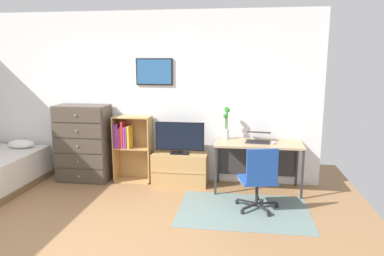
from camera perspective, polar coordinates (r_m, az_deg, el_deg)
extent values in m
plane|color=#936B44|center=(4.15, -20.36, -17.77)|extent=(7.20, 7.20, 0.00)
cube|color=white|center=(5.93, -10.08, 4.90)|extent=(6.12, 0.06, 2.70)
cube|color=black|center=(5.74, -6.03, 8.91)|extent=(0.59, 0.02, 0.42)
cube|color=#285B93|center=(5.72, -6.05, 8.91)|extent=(0.55, 0.01, 0.38)
cube|color=slate|center=(4.85, 8.22, -12.88)|extent=(1.70, 1.20, 0.01)
ellipsoid|color=white|center=(6.53, -25.59, -2.33)|extent=(0.44, 0.28, 0.14)
cube|color=#4C4238|center=(6.05, -16.88, -2.31)|extent=(0.84, 0.42, 1.24)
cube|color=#493F35|center=(5.99, -17.49, -7.34)|extent=(0.80, 0.01, 0.22)
sphere|color=#A59E8C|center=(5.98, -17.56, -7.38)|extent=(0.03, 0.03, 0.03)
cube|color=#493F35|center=(5.92, -17.62, -5.08)|extent=(0.80, 0.01, 0.22)
sphere|color=#A59E8C|center=(5.91, -17.69, -5.12)|extent=(0.03, 0.03, 0.03)
cube|color=#493F35|center=(5.86, -17.76, -2.78)|extent=(0.80, 0.01, 0.22)
sphere|color=#A59E8C|center=(5.85, -17.83, -2.81)|extent=(0.03, 0.03, 0.03)
cube|color=#493F35|center=(5.81, -17.90, -0.43)|extent=(0.80, 0.01, 0.22)
sphere|color=#A59E8C|center=(5.80, -17.96, -0.46)|extent=(0.03, 0.03, 0.03)
cube|color=#493F35|center=(5.77, -18.03, 1.95)|extent=(0.80, 0.01, 0.22)
sphere|color=#A59E8C|center=(5.76, -18.10, 1.93)|extent=(0.03, 0.03, 0.03)
cube|color=tan|center=(5.93, -12.05, -3.20)|extent=(0.02, 0.30, 1.06)
cube|color=tan|center=(5.76, -6.65, -3.45)|extent=(0.02, 0.30, 1.06)
cube|color=tan|center=(5.99, -9.24, -8.19)|extent=(0.59, 0.30, 0.02)
cube|color=tan|center=(5.84, -9.40, -3.12)|extent=(0.56, 0.30, 0.02)
cube|color=tan|center=(5.74, -9.55, 1.75)|extent=(0.56, 0.30, 0.02)
cube|color=tan|center=(5.98, -8.97, -2.99)|extent=(0.59, 0.01, 1.06)
cube|color=#8C388C|center=(5.83, -12.04, -1.20)|extent=(0.02, 0.18, 0.39)
cube|color=#8C388C|center=(5.81, -11.71, -1.23)|extent=(0.03, 0.18, 0.38)
cube|color=#8C388C|center=(5.81, -11.42, -1.55)|extent=(0.02, 0.17, 0.32)
cube|color=red|center=(5.80, -11.19, -1.45)|extent=(0.02, 0.18, 0.34)
cube|color=red|center=(5.80, -10.89, -1.01)|extent=(0.03, 0.21, 0.43)
cube|color=#8C388C|center=(5.80, -10.50, -1.39)|extent=(0.03, 0.23, 0.35)
cube|color=#8C388C|center=(5.79, -10.23, -1.41)|extent=(0.02, 0.21, 0.35)
cube|color=gold|center=(5.77, -9.89, -1.38)|extent=(0.03, 0.21, 0.36)
cube|color=tan|center=(5.69, -1.91, -6.50)|extent=(0.86, 0.40, 0.50)
cube|color=tan|center=(5.50, -2.28, -7.13)|extent=(0.86, 0.01, 0.02)
cube|color=black|center=(5.60, -1.96, -4.01)|extent=(0.28, 0.16, 0.02)
cube|color=black|center=(5.59, -1.96, -3.66)|extent=(0.06, 0.04, 0.05)
cube|color=black|center=(5.54, -1.98, -1.33)|extent=(0.76, 0.02, 0.45)
cube|color=black|center=(5.52, -2.00, -1.35)|extent=(0.73, 0.01, 0.42)
cube|color=tan|center=(5.39, 10.55, -2.44)|extent=(1.28, 0.61, 0.03)
cube|color=#2D2D30|center=(5.23, 3.79, -6.88)|extent=(0.03, 0.03, 0.71)
cube|color=#2D2D30|center=(5.29, 17.20, -7.15)|extent=(0.03, 0.03, 0.71)
cube|color=#2D2D30|center=(5.75, 4.20, -5.25)|extent=(0.03, 0.03, 0.71)
cube|color=#2D2D30|center=(5.81, 16.37, -5.52)|extent=(0.03, 0.03, 0.71)
cube|color=#2D2D30|center=(5.76, 10.32, -5.02)|extent=(1.22, 0.02, 0.50)
cylinder|color=#232326|center=(5.02, 13.37, -11.95)|extent=(0.05, 0.05, 0.05)
cube|color=#232326|center=(4.96, 11.82, -11.65)|extent=(0.28, 0.09, 0.02)
cylinder|color=#232326|center=(5.20, 10.37, -11.01)|extent=(0.05, 0.05, 0.05)
cube|color=#232326|center=(5.06, 10.31, -11.17)|extent=(0.05, 0.28, 0.02)
cylinder|color=#232326|center=(5.04, 7.18, -11.65)|extent=(0.05, 0.05, 0.05)
cube|color=#232326|center=(4.97, 8.69, -11.50)|extent=(0.27, 0.14, 0.02)
cylinder|color=#232326|center=(4.74, 8.03, -13.14)|extent=(0.05, 0.05, 0.05)
cube|color=#232326|center=(4.82, 9.16, -12.23)|extent=(0.21, 0.23, 0.02)
cylinder|color=#232326|center=(4.73, 12.11, -13.35)|extent=(0.05, 0.05, 0.05)
cube|color=#232326|center=(4.82, 11.16, -12.32)|extent=(0.17, 0.26, 0.02)
cylinder|color=#232326|center=(4.87, 10.29, -9.97)|extent=(0.04, 0.04, 0.30)
cube|color=#1E479E|center=(4.81, 10.36, -8.13)|extent=(0.53, 0.53, 0.03)
cube|color=#1E479E|center=(4.55, 11.13, -6.07)|extent=(0.39, 0.12, 0.45)
cube|color=#333338|center=(5.39, 10.45, -2.20)|extent=(0.38, 0.28, 0.01)
cube|color=black|center=(5.38, 10.45, -2.13)|extent=(0.35, 0.25, 0.00)
cube|color=#333338|center=(5.51, 10.61, -0.69)|extent=(0.38, 0.26, 0.07)
cube|color=#234C5B|center=(5.51, 10.61, -0.68)|extent=(0.35, 0.24, 0.06)
ellipsoid|color=silver|center=(5.36, 12.92, -2.27)|extent=(0.06, 0.10, 0.03)
cylinder|color=silver|center=(5.53, 5.49, -0.95)|extent=(0.09, 0.09, 0.16)
cylinder|color=#3D8438|center=(5.50, 5.65, 0.77)|extent=(0.01, 0.01, 0.40)
sphere|color=#308B2C|center=(5.47, 5.69, 2.84)|extent=(0.07, 0.07, 0.07)
cylinder|color=#3D8438|center=(5.51, 5.48, 0.87)|extent=(0.01, 0.01, 0.42)
sphere|color=#308B2C|center=(5.48, 5.52, 3.03)|extent=(0.07, 0.07, 0.07)
cylinder|color=#3D8438|center=(5.49, 5.33, 0.34)|extent=(0.01, 0.01, 0.32)
sphere|color=#308B2C|center=(5.47, 5.36, 2.00)|extent=(0.07, 0.07, 0.07)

